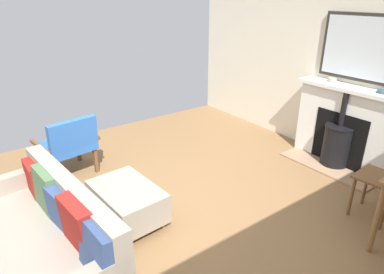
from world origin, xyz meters
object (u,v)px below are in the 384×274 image
fireplace (344,131)px  sofa (42,239)px  armchair_accent (69,143)px  mantel_bowl_near (332,80)px  mantel_bowl_far (384,91)px  ottoman (127,201)px

fireplace → sofa: (3.80, -0.31, -0.13)m
sofa → armchair_accent: 1.69m
mantel_bowl_near → mantel_bowl_far: (-0.00, 0.68, -0.01)m
mantel_bowl_far → sofa: 3.97m
fireplace → armchair_accent: bearing=-30.9°
armchair_accent → mantel_bowl_far: bearing=144.7°
mantel_bowl_far → sofa: size_ratio=0.08×
mantel_bowl_far → armchair_accent: mantel_bowl_far is taller
sofa → armchair_accent: armchair_accent is taller
ottoman → armchair_accent: size_ratio=1.03×
mantel_bowl_far → ottoman: bearing=-17.2°
fireplace → mantel_bowl_far: bearing=97.2°
mantel_bowl_near → ottoman: size_ratio=0.14×
ottoman → armchair_accent: (0.15, -1.29, 0.22)m
mantel_bowl_far → sofa: (3.84, -0.68, -0.75)m
fireplace → mantel_bowl_far: mantel_bowl_far is taller
mantel_bowl_near → fireplace: bearing=81.7°
fireplace → mantel_bowl_near: size_ratio=12.13×
mantel_bowl_near → ottoman: 3.11m
mantel_bowl_near → sofa: bearing=0.1°
mantel_bowl_near → sofa: mantel_bowl_near is taller
sofa → mantel_bowl_near: bearing=-179.9°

